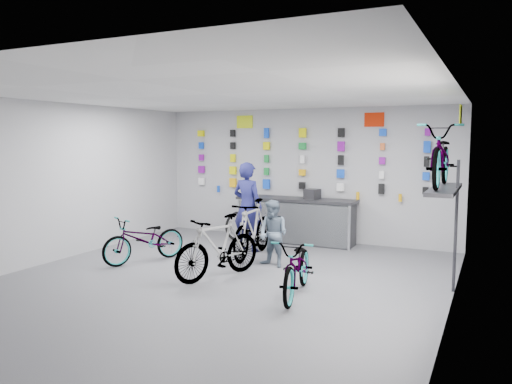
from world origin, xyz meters
The scene contains 20 objects.
floor centered at (0.00, 0.00, 0.00)m, with size 8.00×8.00×0.00m, color #535358.
ceiling centered at (0.00, 0.00, 3.00)m, with size 8.00×8.00×0.00m, color white.
wall_back centered at (0.00, 4.00, 1.50)m, with size 7.00×7.00×0.00m, color #ABABAD.
wall_left centered at (-3.50, 0.00, 1.50)m, with size 8.00×8.00×0.00m, color #ABABAD.
wall_right centered at (3.50, 0.00, 1.50)m, with size 8.00×8.00×0.00m, color #ABABAD.
counter centered at (0.00, 3.54, 0.49)m, with size 2.70×0.66×1.00m.
merch_wall centered at (-0.07, 3.93, 1.78)m, with size 5.56×0.08×1.57m.
wall_bracket centered at (3.33, 1.20, 1.46)m, with size 0.39×1.90×2.00m.
sign_left centered at (-1.50, 3.98, 2.72)m, with size 0.42×0.02×0.30m, color #D7ED17.
sign_right centered at (1.60, 3.98, 2.72)m, with size 0.42×0.02×0.30m, color red.
sign_side centered at (3.48, 1.20, 2.65)m, with size 0.02×0.40×0.30m, color #D7ED17.
bike_left centered at (-1.90, 0.61, 0.44)m, with size 0.58×1.67×0.88m, color gray.
bike_center centered at (-0.11, 0.27, 0.53)m, with size 0.49×1.75×1.05m, color gray.
bike_right centered at (1.43, -0.06, 0.45)m, with size 0.59×1.70×0.89m, color gray.
bike_service centered at (-0.25, 1.86, 0.56)m, with size 0.53×1.87×1.13m, color gray.
bike_wall centered at (3.25, 1.20, 2.05)m, with size 0.63×1.80×0.95m, color gray.
clerk centered at (-0.59, 2.32, 0.92)m, with size 0.67×0.44×1.84m, color navy.
customer centered at (0.41, 1.37, 0.61)m, with size 0.59×0.46×1.21m, color slate.
spare_wheel centered at (-1.25, 3.17, 0.33)m, with size 0.69×0.26×0.68m.
register centered at (0.38, 3.55, 1.11)m, with size 0.28×0.30×0.22m, color black.
Camera 1 is at (3.98, -6.77, 2.30)m, focal length 35.00 mm.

